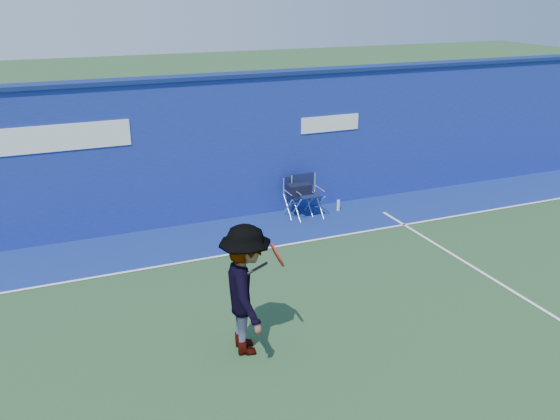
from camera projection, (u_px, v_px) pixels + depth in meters
name	position (u px, v px, depth m)	size (l,w,h in m)	color
ground	(258.00, 353.00, 8.14)	(80.00, 80.00, 0.00)	#274826
stadium_wall	(168.00, 153.00, 12.09)	(24.00, 0.50, 3.08)	navy
out_of_bounds_strip	(185.00, 242.00, 11.69)	(24.00, 1.80, 0.01)	navy
court_lines	(244.00, 330.00, 8.66)	(24.00, 12.00, 0.01)	white
directors_chair_left	(298.00, 200.00, 12.94)	(0.51, 0.47, 0.86)	silver
directors_chair_right	(307.00, 204.00, 12.90)	(0.56, 0.50, 0.93)	silver
water_bottle	(338.00, 205.00, 13.32)	(0.07, 0.07, 0.25)	white
tennis_player	(246.00, 290.00, 7.91)	(0.93, 1.28, 1.84)	#EA4738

